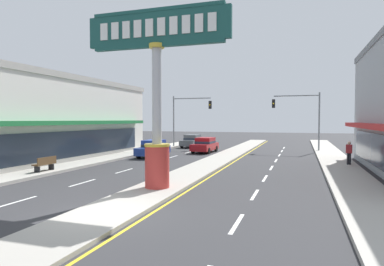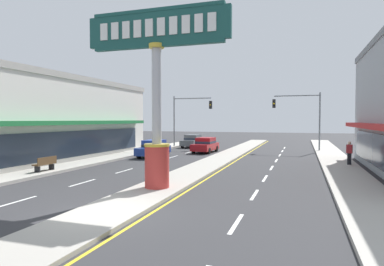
{
  "view_description": "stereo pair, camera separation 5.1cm",
  "coord_description": "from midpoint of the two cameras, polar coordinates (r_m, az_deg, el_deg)",
  "views": [
    {
      "loc": [
        6.49,
        -10.25,
        3.36
      ],
      "look_at": [
        0.54,
        7.97,
        2.6
      ],
      "focal_mm": 31.41,
      "sensor_mm": 36.0,
      "label": 1
    },
    {
      "loc": [
        6.54,
        -10.23,
        3.36
      ],
      "look_at": [
        0.54,
        7.97,
        2.6
      ],
      "focal_mm": 31.41,
      "sensor_mm": 36.0,
      "label": 2
    }
  ],
  "objects": [
    {
      "name": "traffic_light_right_side",
      "position": [
        37.13,
        18.05,
        3.52
      ],
      "size": [
        4.86,
        0.46,
        6.2
      ],
      "color": "slate",
      "rests_on": "ground"
    },
    {
      "name": "sedan_far_right_lane",
      "position": [
        41.03,
        0.0,
        -1.33
      ],
      "size": [
        1.94,
        4.35,
        1.53
      ],
      "color": "#4C5156",
      "rests_on": "ground"
    },
    {
      "name": "sedan_near_right_lane",
      "position": [
        30.49,
        -6.63,
        -2.59
      ],
      "size": [
        1.92,
        4.34,
        1.53
      ],
      "color": "navy",
      "rests_on": "ground"
    },
    {
      "name": "storefront_left",
      "position": [
        30.98,
        -25.02,
        2.2
      ],
      "size": [
        9.92,
        22.25,
        6.87
      ],
      "color": "silver",
      "rests_on": "ground"
    },
    {
      "name": "traffic_light_left_side",
      "position": [
        40.07,
        -0.85,
        3.54
      ],
      "size": [
        4.86,
        0.46,
        6.2
      ],
      "color": "slate",
      "rests_on": "ground"
    },
    {
      "name": "lane_markings",
      "position": [
        27.87,
        4.44,
        -4.66
      ],
      "size": [
        9.22,
        52.0,
        0.01
      ],
      "color": "silver",
      "rests_on": "ground"
    },
    {
      "name": "sedan_near_left_lane",
      "position": [
        34.44,
        2.18,
        -2.02
      ],
      "size": [
        1.96,
        4.36,
        1.53
      ],
      "color": "maroon",
      "rests_on": "ground"
    },
    {
      "name": "sidewalk_left",
      "position": [
        30.7,
        -12.63,
        -3.9
      ],
      "size": [
        2.5,
        60.0,
        0.18
      ],
      "primitive_type": "cube",
      "color": "#ADA89E",
      "rests_on": "ground"
    },
    {
      "name": "ground_plane",
      "position": [
        12.59,
        -14.24,
        -13.27
      ],
      "size": [
        160.0,
        160.0,
        0.0
      ],
      "primitive_type": "plane",
      "color": "#303033"
    },
    {
      "name": "street_bench",
      "position": [
        22.76,
        -23.72,
        -4.76
      ],
      "size": [
        0.48,
        1.6,
        0.88
      ],
      "color": "brown",
      "rests_on": "sidewalk_left"
    },
    {
      "name": "district_sign",
      "position": [
        15.98,
        -6.09,
        7.07
      ],
      "size": [
        7.12,
        1.21,
        8.4
      ],
      "color": "#B7332D",
      "rests_on": "median_strip"
    },
    {
      "name": "median_strip",
      "position": [
        29.17,
        5.07,
        -4.22
      ],
      "size": [
        2.48,
        52.0,
        0.14
      ],
      "primitive_type": "cube",
      "color": "#A39E93",
      "rests_on": "ground"
    },
    {
      "name": "sidewalk_right",
      "position": [
        26.57,
        23.59,
        -4.99
      ],
      "size": [
        2.5,
        60.0,
        0.18
      ],
      "primitive_type": "cube",
      "color": "#ADA89E",
      "rests_on": "ground"
    },
    {
      "name": "pedestrian_near_kerb",
      "position": [
        26.24,
        25.06,
        -2.87
      ],
      "size": [
        0.44,
        0.3,
        1.64
      ],
      "color": "black",
      "rests_on": "sidewalk_right"
    }
  ]
}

